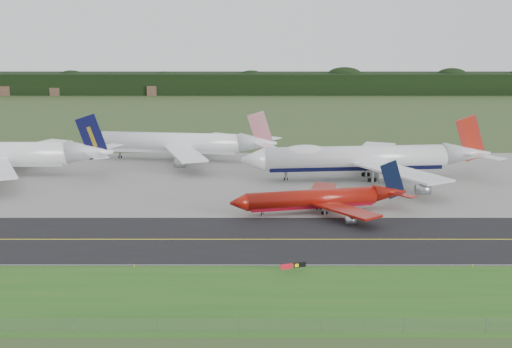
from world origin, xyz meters
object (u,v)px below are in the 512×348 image
object	(u,v)px
jet_ba_747	(364,158)
taxiway_sign	(293,266)
jet_star_tail	(181,143)
jet_red_737	(321,199)

from	to	relation	value
jet_ba_747	taxiway_sign	size ratio (longest dim) A/B	15.34
jet_ba_747	taxiway_sign	xyz separation A→B (m)	(-23.60, -74.01, -4.97)
jet_ba_747	jet_star_tail	world-z (taller)	jet_ba_747
jet_ba_747	jet_star_tail	bearing A→B (deg)	153.60
jet_ba_747	jet_red_737	xyz separation A→B (m)	(-15.00, -34.06, -2.89)
taxiway_sign	jet_ba_747	bearing A→B (deg)	72.32
jet_ba_747	taxiway_sign	world-z (taller)	jet_ba_747
jet_star_tail	jet_red_737	bearing A→B (deg)	-57.30
jet_star_tail	taxiway_sign	distance (m)	105.47
jet_red_737	jet_star_tail	world-z (taller)	jet_star_tail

